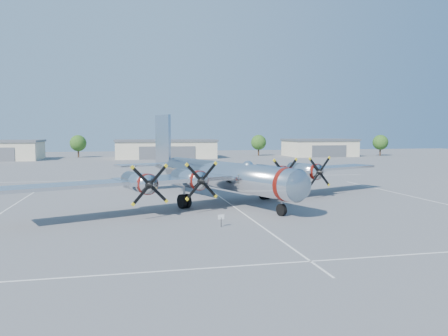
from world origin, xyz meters
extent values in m
plane|color=#5B5B5E|center=(0.00, 0.00, 0.00)|extent=(260.00, 260.00, 0.00)
cube|color=silver|center=(0.00, -5.00, 0.01)|extent=(0.15, 40.00, 0.01)
cube|color=silver|center=(22.00, -5.00, 0.01)|extent=(0.15, 40.00, 0.01)
cube|color=silver|center=(0.00, -22.00, 0.01)|extent=(60.00, 0.15, 0.01)
cube|color=silver|center=(0.00, 25.00, 0.01)|extent=(60.00, 0.15, 0.01)
cube|color=beige|center=(0.00, 82.00, 2.40)|extent=(28.00, 14.00, 4.80)
cube|color=slate|center=(0.00, 82.00, 5.10)|extent=(28.60, 14.60, 0.60)
cube|color=slate|center=(0.00, 74.95, 1.80)|extent=(15.40, 0.20, 3.60)
cube|color=beige|center=(48.00, 82.00, 2.40)|extent=(20.00, 14.00, 4.80)
cube|color=slate|center=(48.00, 82.00, 5.10)|extent=(20.60, 14.60, 0.60)
cube|color=slate|center=(48.00, 74.95, 1.80)|extent=(11.00, 0.20, 3.60)
cylinder|color=#382619|center=(-25.00, 90.00, 1.40)|extent=(0.50, 0.50, 2.80)
sphere|color=#1D4714|center=(-25.00, 90.00, 4.24)|extent=(4.80, 4.80, 4.80)
cylinder|color=#382619|center=(30.00, 88.00, 1.40)|extent=(0.50, 0.50, 2.80)
sphere|color=#1D4714|center=(30.00, 88.00, 4.24)|extent=(4.80, 4.80, 4.80)
cylinder|color=#382619|center=(68.00, 80.00, 1.40)|extent=(0.50, 0.50, 2.80)
sphere|color=#1D4714|center=(68.00, 80.00, 4.24)|extent=(4.80, 4.80, 4.80)
cylinder|color=black|center=(-3.19, -11.82, 0.38)|extent=(0.06, 0.06, 0.76)
cube|color=white|center=(-3.19, -11.82, 0.81)|extent=(0.52, 0.16, 0.38)
camera|label=1|loc=(-10.23, -45.26, 7.53)|focal=35.00mm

